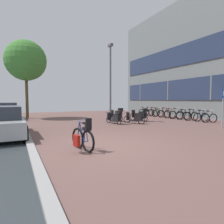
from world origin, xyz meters
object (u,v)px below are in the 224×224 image
object	(u,v)px
bicycle_rack_07	(158,113)
scooter_far	(115,118)
parking_sign	(223,104)
bicycle_rack_08	(153,113)
bicycle_rack_10	(144,112)
scooter_extra	(117,115)
scooter_near	(136,118)
parked_car_far	(7,112)
lamp_post	(110,79)
bicycle_rack_00	(209,118)
bicycle_rack_09	(149,112)
bicycle_rack_01	(201,117)
scooter_mid	(140,115)
parked_car_near	(3,122)
bicycle_rack_03	(183,116)
bicycle_rack_05	(170,114)
street_tree	(26,61)
bicycle_foreground	(83,138)
bicycle_rack_02	(191,116)
bicycle_rack_04	(176,115)
bicycle_rack_06	(164,114)

from	to	relation	value
bicycle_rack_07	scooter_far	bearing A→B (deg)	-154.63
parking_sign	bicycle_rack_08	bearing A→B (deg)	79.58
bicycle_rack_10	scooter_extra	bearing A→B (deg)	-144.88
scooter_near	parked_car_far	bearing A→B (deg)	138.53
scooter_near	lamp_post	bearing A→B (deg)	118.14
bicycle_rack_00	bicycle_rack_09	distance (m)	6.84
bicycle_rack_08	lamp_post	distance (m)	7.02
lamp_post	bicycle_rack_01	bearing A→B (deg)	-25.63
bicycle_rack_07	scooter_mid	world-z (taller)	scooter_mid
bicycle_rack_00	scooter_mid	world-z (taller)	scooter_mid
scooter_near	parked_car_near	size ratio (longest dim) A/B	0.36
scooter_near	bicycle_rack_03	bearing A→B (deg)	4.83
bicycle_rack_05	street_tree	xyz separation A→B (m)	(-11.31, 5.45, 4.65)
bicycle_foreground	scooter_far	size ratio (longest dim) A/B	0.79
bicycle_rack_10	parked_car_far	size ratio (longest dim) A/B	0.33
bicycle_rack_02	bicycle_rack_00	bearing A→B (deg)	-88.24
lamp_post	bicycle_foreground	bearing A→B (deg)	-123.19
scooter_far	bicycle_rack_01	bearing A→B (deg)	-14.09
lamp_post	bicycle_rack_00	bearing A→B (deg)	-31.52
scooter_far	street_tree	size ratio (longest dim) A/B	0.25
bicycle_foreground	bicycle_rack_03	bearing A→B (deg)	27.00
bicycle_rack_02	lamp_post	distance (m)	6.99
bicycle_rack_09	street_tree	world-z (taller)	street_tree
scooter_mid	parked_car_far	world-z (taller)	parked_car_far
parking_sign	scooter_mid	bearing A→B (deg)	114.11
scooter_near	bicycle_rack_08	bearing A→B (deg)	40.25
bicycle_rack_01	parked_car_far	world-z (taller)	parked_car_far
bicycle_rack_04	street_tree	bearing A→B (deg)	151.30
bicycle_rack_06	bicycle_rack_09	xyz separation A→B (m)	(-0.02, 2.28, -0.01)
bicycle_rack_06	parked_car_near	size ratio (longest dim) A/B	0.32
bicycle_rack_03	bicycle_rack_05	distance (m)	1.52
scooter_extra	parked_car_near	size ratio (longest dim) A/B	0.42
bicycle_foreground	lamp_post	distance (m)	8.49
bicycle_foreground	lamp_post	size ratio (longest dim) A/B	0.23
parked_car_far	bicycle_foreground	bearing A→B (deg)	-78.03
scooter_near	scooter_extra	xyz separation A→B (m)	(-0.38, 1.96, 0.08)
bicycle_rack_04	bicycle_rack_08	world-z (taller)	bicycle_rack_04
bicycle_rack_10	parking_sign	xyz separation A→B (m)	(-1.48, -9.54, 1.05)
bicycle_rack_07	lamp_post	size ratio (longest dim) A/B	0.23
bicycle_rack_09	bicycle_rack_05	bearing A→B (deg)	-91.51
bicycle_rack_06	bicycle_rack_08	distance (m)	1.52
bicycle_rack_05	scooter_extra	distance (m)	5.35
bicycle_foreground	bicycle_rack_08	xyz separation A→B (m)	(10.38, 9.08, -0.04)
parked_car_near	street_tree	bearing A→B (deg)	80.44
scooter_near	parked_car_far	world-z (taller)	parked_car_far
scooter_near	scooter_mid	xyz separation A→B (m)	(1.27, 1.22, 0.07)
bicycle_rack_05	bicycle_rack_09	xyz separation A→B (m)	(0.08, 3.04, 0.00)
bicycle_rack_06	bicycle_rack_08	bearing A→B (deg)	93.11
bicycle_rack_00	street_tree	size ratio (longest dim) A/B	0.18
bicycle_rack_01	scooter_far	world-z (taller)	scooter_far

